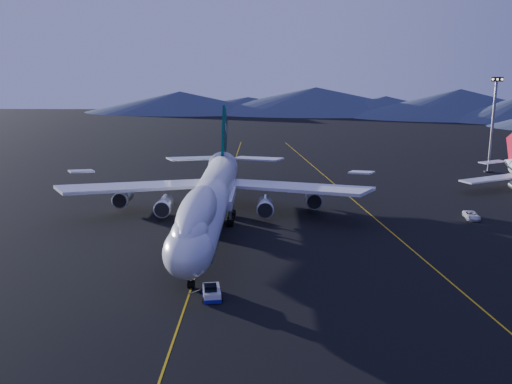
{
  "coord_description": "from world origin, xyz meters",
  "views": [
    {
      "loc": [
        10.1,
        -96.36,
        29.28
      ],
      "look_at": [
        7.84,
        3.69,
        6.0
      ],
      "focal_mm": 40.0,
      "sensor_mm": 36.0,
      "label": 1
    }
  ],
  "objects_px": {
    "pushback_tug": "(212,293)",
    "service_van": "(472,215)",
    "floodlight_mast": "(493,125)",
    "boeing_747": "(211,198)"
  },
  "relations": [
    {
      "from": "pushback_tug",
      "to": "service_van",
      "type": "distance_m",
      "value": 58.81
    },
    {
      "from": "service_van",
      "to": "floodlight_mast",
      "type": "bearing_deg",
      "value": 70.77
    },
    {
      "from": "boeing_747",
      "to": "pushback_tug",
      "type": "relative_size",
      "value": 15.46
    },
    {
      "from": "pushback_tug",
      "to": "floodlight_mast",
      "type": "relative_size",
      "value": 0.19
    },
    {
      "from": "boeing_747",
      "to": "floodlight_mast",
      "type": "height_order",
      "value": "floodlight_mast"
    },
    {
      "from": "service_van",
      "to": "floodlight_mast",
      "type": "xyz_separation_m",
      "value": [
        20.43,
        46.53,
        11.92
      ]
    },
    {
      "from": "service_van",
      "to": "boeing_747",
      "type": "bearing_deg",
      "value": -166.26
    },
    {
      "from": "boeing_747",
      "to": "pushback_tug",
      "type": "bearing_deg",
      "value": -84.2
    },
    {
      "from": "service_van",
      "to": "pushback_tug",
      "type": "bearing_deg",
      "value": -136.0
    },
    {
      "from": "boeing_747",
      "to": "pushback_tug",
      "type": "xyz_separation_m",
      "value": [
        3.0,
        -29.53,
        -5.21
      ]
    }
  ]
}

